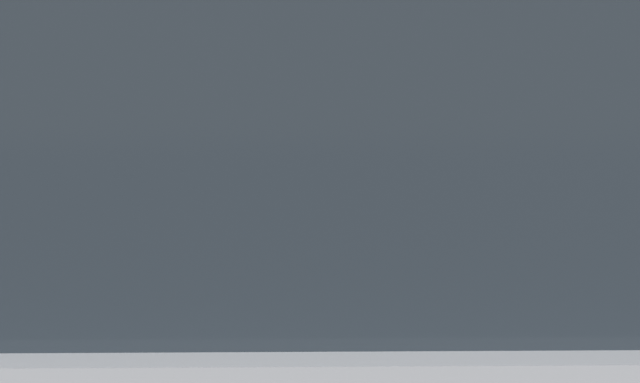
# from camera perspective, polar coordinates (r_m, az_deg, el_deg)

# --- Properties ---
(parking_meter) EXTENTS (0.16, 0.17, 1.52)m
(parking_meter) POSITION_cam_1_polar(r_m,az_deg,el_deg) (3.94, -5.12, 0.04)
(parking_meter) COLOR slate
(parking_meter) RESTS_ON sidewalk_curb
(pedestrian_at_meter) EXTENTS (0.64, 0.51, 1.77)m
(pedestrian_at_meter) POSITION_cam_1_polar(r_m,az_deg,el_deg) (4.00, 2.43, -0.70)
(pedestrian_at_meter) COLOR #1E233F
(pedestrian_at_meter) RESTS_ON sidewalk_curb
(background_railing) EXTENTS (24.06, 0.06, 0.99)m
(background_railing) POSITION_cam_1_polar(r_m,az_deg,el_deg) (6.63, -6.88, -1.80)
(background_railing) COLOR #1E602D
(background_railing) RESTS_ON sidewalk_curb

